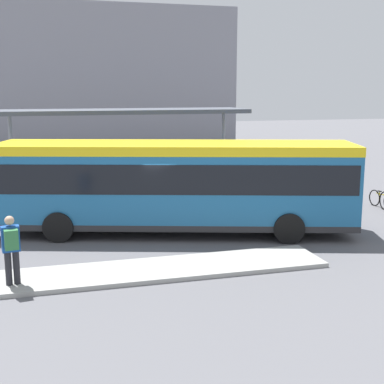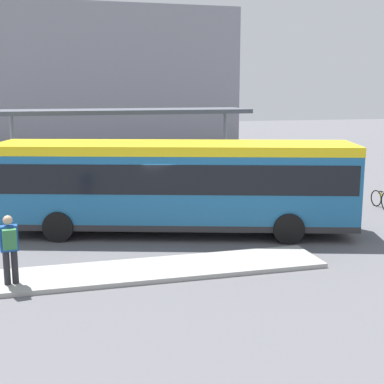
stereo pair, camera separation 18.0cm
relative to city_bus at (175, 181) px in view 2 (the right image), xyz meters
name	(u,v)px [view 2 (the right image)]	position (x,y,z in m)	size (l,w,h in m)	color
ground_plane	(175,232)	(-0.01, 0.00, -1.77)	(120.00, 120.00, 0.00)	#5B5B60
curb_island	(119,273)	(-2.39, -3.72, -1.71)	(11.05, 1.80, 0.12)	#9E9E99
city_bus	(175,181)	(0.00, 0.00, 0.00)	(11.93, 5.84, 3.02)	#1E6093
pedestrian_waiting	(9,245)	(-5.01, -4.04, -0.68)	(0.44, 0.47, 1.70)	#232328
bicycle_yellow	(383,200)	(8.96, 1.41, -1.42)	(0.48, 1.60, 0.69)	black
station_shelter	(124,113)	(-0.80, 6.37, 1.97)	(10.94, 2.68, 3.90)	#4C515B
potted_planter_near_shelter	(137,188)	(-0.60, 4.30, -1.00)	(0.97, 0.97, 1.48)	slate
station_building	(69,82)	(-2.24, 26.21, 3.51)	(23.94, 11.03, 10.56)	gray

